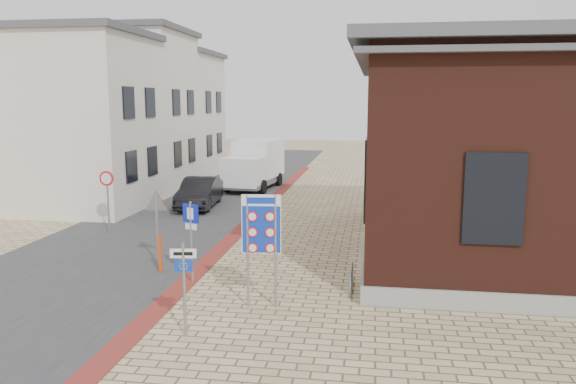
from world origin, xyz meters
The scene contains 16 objects.
ground centered at (0.00, 0.00, 0.00)m, with size 120.00×120.00×0.00m, color tan.
road_strip centered at (-5.50, 15.00, 0.01)m, with size 7.00×60.00×0.02m, color #38383A.
curb_strip centered at (-2.00, 10.00, 0.01)m, with size 0.60×40.00×0.02m, color maroon.
brick_building centered at (8.99, 7.00, 3.49)m, with size 13.00×13.00×6.80m.
townhouse_near centered at (-10.99, 12.00, 4.17)m, with size 7.40×6.40×8.30m.
townhouse_mid centered at (-10.99, 18.00, 4.57)m, with size 7.40×6.40×9.10m.
townhouse_far centered at (-10.99, 24.00, 4.17)m, with size 7.40×6.40×8.30m.
bike_rack centered at (2.65, 2.20, 0.26)m, with size 0.08×1.80×0.60m.
sedan centered at (-5.08, 13.04, 0.72)m, with size 1.52×4.35×1.43m, color black.
box_truck centered at (-3.66, 19.12, 1.46)m, with size 2.74×5.59×2.82m.
border_sign centered at (0.50, 0.50, 2.05)m, with size 0.97×0.15×2.85m.
essen_sign centered at (-0.80, -1.50, 1.36)m, with size 0.56×0.13×2.09m.
parking_sign centered at (-1.80, 2.00, 1.58)m, with size 0.50×0.20×2.33m.
yield_sign centered at (-3.40, 3.50, 1.77)m, with size 0.83×0.11×2.33m.
speed_sign centered at (-6.87, 7.23, 1.65)m, with size 0.58×0.07×2.45m.
bollard centered at (-3.06, 2.80, 0.57)m, with size 0.10×0.10×1.14m, color #E6450C.
Camera 1 is at (3.18, -12.62, 5.09)m, focal length 35.00 mm.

